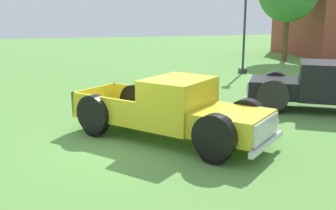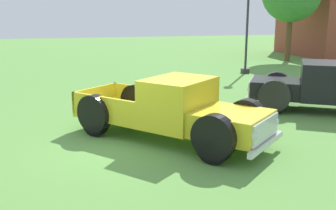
% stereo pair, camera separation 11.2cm
% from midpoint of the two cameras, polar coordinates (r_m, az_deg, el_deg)
% --- Properties ---
extents(ground_plane, '(80.00, 80.00, 0.00)m').
position_cam_midpoint_polar(ground_plane, '(10.28, -4.51, -5.11)').
color(ground_plane, '#5B9342').
extents(pickup_truck_foreground, '(5.17, 4.94, 1.62)m').
position_cam_midpoint_polar(pickup_truck_foreground, '(10.00, 2.14, -1.00)').
color(pickup_truck_foreground, yellow).
rests_on(pickup_truck_foreground, ground_plane).
extents(pickup_truck_behind_left, '(4.32, 5.52, 1.62)m').
position_cam_midpoint_polar(pickup_truck_behind_left, '(14.01, 21.29, 2.30)').
color(pickup_truck_behind_left, black).
rests_on(pickup_truck_behind_left, ground_plane).
extents(lamp_post_far, '(0.36, 0.36, 4.50)m').
position_cam_midpoint_polar(lamp_post_far, '(21.27, 11.47, 10.78)').
color(lamp_post_far, '#2D2D33').
rests_on(lamp_post_far, ground_plane).
extents(brick_pavilion, '(6.82, 5.44, 4.65)m').
position_cam_midpoint_polar(brick_pavilion, '(32.22, 22.60, 10.82)').
color(brick_pavilion, brown).
rests_on(brick_pavilion, ground_plane).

